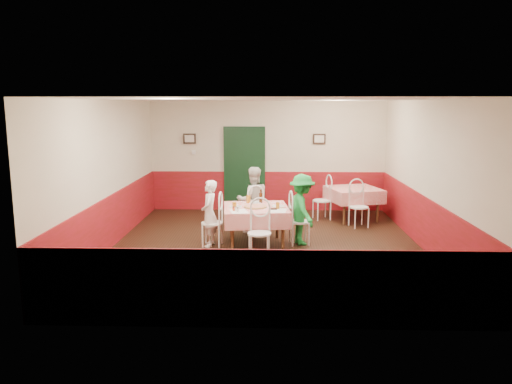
{
  "coord_description": "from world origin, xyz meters",
  "views": [
    {
      "loc": [
        0.08,
        -9.25,
        2.71
      ],
      "look_at": [
        -0.21,
        0.19,
        1.05
      ],
      "focal_mm": 35.0,
      "sensor_mm": 36.0,
      "label": 1
    }
  ],
  "objects_px": {
    "main_table": "(256,226)",
    "diner_far": "(253,200)",
    "chair_right": "(299,222)",
    "diner_right": "(302,209)",
    "chair_near": "(259,233)",
    "glass_a": "(234,206)",
    "glass_c": "(248,199)",
    "chair_left": "(212,223)",
    "pizza": "(255,207)",
    "chair_second_a": "(322,201)",
    "diner_left": "(209,213)",
    "wallet": "(274,209)",
    "beer_bottle": "(261,197)",
    "second_table": "(353,204)",
    "chair_far": "(253,213)",
    "chair_second_b": "(359,207)",
    "glass_b": "(278,206)"
  },
  "relations": [
    {
      "from": "diner_right",
      "to": "chair_near",
      "type": "bearing_deg",
      "value": 122.49
    },
    {
      "from": "main_table",
      "to": "chair_left",
      "type": "height_order",
      "value": "chair_left"
    },
    {
      "from": "chair_right",
      "to": "diner_right",
      "type": "distance_m",
      "value": 0.25
    },
    {
      "from": "glass_a",
      "to": "wallet",
      "type": "bearing_deg",
      "value": 4.29
    },
    {
      "from": "chair_right",
      "to": "diner_right",
      "type": "relative_size",
      "value": 0.65
    },
    {
      "from": "main_table",
      "to": "beer_bottle",
      "type": "xyz_separation_m",
      "value": [
        0.08,
        0.4,
        0.51
      ]
    },
    {
      "from": "chair_far",
      "to": "diner_far",
      "type": "relative_size",
      "value": 0.63
    },
    {
      "from": "chair_near",
      "to": "glass_a",
      "type": "relative_size",
      "value": 6.19
    },
    {
      "from": "pizza",
      "to": "diner_right",
      "type": "relative_size",
      "value": 0.3
    },
    {
      "from": "pizza",
      "to": "glass_b",
      "type": "relative_size",
      "value": 3.4
    },
    {
      "from": "second_table",
      "to": "chair_second_a",
      "type": "bearing_deg",
      "value": 180.0
    },
    {
      "from": "chair_left",
      "to": "diner_far",
      "type": "xyz_separation_m",
      "value": [
        0.76,
        0.98,
        0.26
      ]
    },
    {
      "from": "wallet",
      "to": "diner_right",
      "type": "xyz_separation_m",
      "value": [
        0.55,
        0.33,
        -0.08
      ]
    },
    {
      "from": "chair_second_b",
      "to": "diner_far",
      "type": "distance_m",
      "value": 2.44
    },
    {
      "from": "chair_left",
      "to": "chair_second_a",
      "type": "height_order",
      "value": "same"
    },
    {
      "from": "chair_far",
      "to": "glass_c",
      "type": "relative_size",
      "value": 5.86
    },
    {
      "from": "main_table",
      "to": "glass_a",
      "type": "height_order",
      "value": "glass_a"
    },
    {
      "from": "diner_far",
      "to": "chair_right",
      "type": "bearing_deg",
      "value": 125.69
    },
    {
      "from": "chair_far",
      "to": "diner_left",
      "type": "relative_size",
      "value": 0.7
    },
    {
      "from": "beer_bottle",
      "to": "glass_b",
      "type": "bearing_deg",
      "value": -60.05
    },
    {
      "from": "chair_second_a",
      "to": "diner_left",
      "type": "distance_m",
      "value": 3.37
    },
    {
      "from": "chair_left",
      "to": "pizza",
      "type": "bearing_deg",
      "value": 95.57
    },
    {
      "from": "chair_left",
      "to": "diner_right",
      "type": "bearing_deg",
      "value": 99.79
    },
    {
      "from": "chair_left",
      "to": "diner_left",
      "type": "xyz_separation_m",
      "value": [
        -0.05,
        -0.01,
        0.19
      ]
    },
    {
      "from": "chair_far",
      "to": "chair_near",
      "type": "bearing_deg",
      "value": 75.16
    },
    {
      "from": "diner_far",
      "to": "glass_c",
      "type": "bearing_deg",
      "value": 68.35
    },
    {
      "from": "beer_bottle",
      "to": "wallet",
      "type": "height_order",
      "value": "beer_bottle"
    },
    {
      "from": "glass_b",
      "to": "diner_left",
      "type": "distance_m",
      "value": 1.33
    },
    {
      "from": "main_table",
      "to": "diner_far",
      "type": "height_order",
      "value": "diner_far"
    },
    {
      "from": "glass_c",
      "to": "diner_far",
      "type": "bearing_deg",
      "value": 81.8
    },
    {
      "from": "chair_left",
      "to": "chair_second_a",
      "type": "distance_m",
      "value": 3.32
    },
    {
      "from": "chair_far",
      "to": "beer_bottle",
      "type": "distance_m",
      "value": 0.64
    },
    {
      "from": "main_table",
      "to": "diner_far",
      "type": "distance_m",
      "value": 0.96
    },
    {
      "from": "glass_c",
      "to": "diner_left",
      "type": "bearing_deg",
      "value": -146.99
    },
    {
      "from": "second_table",
      "to": "chair_left",
      "type": "relative_size",
      "value": 1.24
    },
    {
      "from": "diner_left",
      "to": "diner_far",
      "type": "height_order",
      "value": "diner_far"
    },
    {
      "from": "wallet",
      "to": "diner_far",
      "type": "height_order",
      "value": "diner_far"
    },
    {
      "from": "chair_near",
      "to": "second_table",
      "type": "bearing_deg",
      "value": 58.79
    },
    {
      "from": "wallet",
      "to": "chair_far",
      "type": "bearing_deg",
      "value": 105.79
    },
    {
      "from": "pizza",
      "to": "diner_far",
      "type": "bearing_deg",
      "value": 94.78
    },
    {
      "from": "chair_right",
      "to": "beer_bottle",
      "type": "bearing_deg",
      "value": 59.2
    },
    {
      "from": "second_table",
      "to": "chair_far",
      "type": "bearing_deg",
      "value": -148.77
    },
    {
      "from": "chair_second_a",
      "to": "pizza",
      "type": "relative_size",
      "value": 2.14
    },
    {
      "from": "chair_far",
      "to": "diner_right",
      "type": "relative_size",
      "value": 0.65
    },
    {
      "from": "chair_second_a",
      "to": "glass_a",
      "type": "distance_m",
      "value": 3.21
    },
    {
      "from": "pizza",
      "to": "glass_a",
      "type": "bearing_deg",
      "value": -148.64
    },
    {
      "from": "chair_far",
      "to": "chair_second_b",
      "type": "height_order",
      "value": "same"
    },
    {
      "from": "main_table",
      "to": "diner_far",
      "type": "bearing_deg",
      "value": 95.77
    },
    {
      "from": "pizza",
      "to": "glass_b",
      "type": "height_order",
      "value": "glass_b"
    },
    {
      "from": "glass_b",
      "to": "chair_second_a",
      "type": "bearing_deg",
      "value": 66.0
    }
  ]
}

